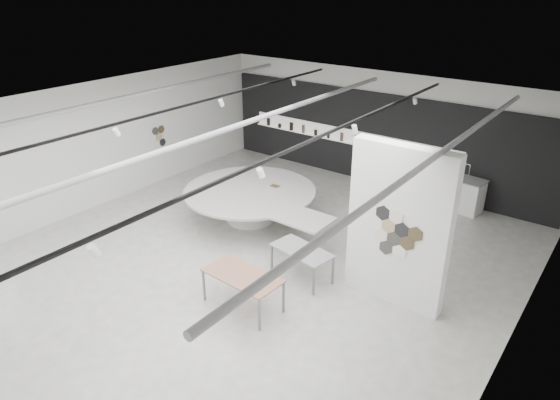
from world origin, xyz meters
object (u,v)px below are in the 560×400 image
Objects in this scene: display_island at (252,201)px; sample_table_wood at (242,277)px; sample_table_stone at (302,252)px; kitchen_counter at (453,191)px; partition_column at (399,227)px.

sample_table_wood is at bearing -52.31° from display_island.
kitchen_counter is (1.48, 6.05, -0.17)m from sample_table_stone.
partition_column is at bearing -11.84° from display_island.
sample_table_stone is at bearing -28.55° from display_island.
kitchen_counter is (4.35, 4.45, -0.11)m from display_island.
sample_table_stone is (0.37, 1.70, -0.05)m from sample_table_wood.
display_island is 4.13m from sample_table_wood.
partition_column is at bearing 41.91° from sample_table_wood.
sample_table_wood is at bearing -138.09° from partition_column.
partition_column reaches higher than sample_table_wood.
sample_table_stone is 6.23m from kitchen_counter.
kitchen_counter is at bearing 76.23° from sample_table_stone.
display_island is at bearing 150.89° from sample_table_stone.
display_island is 3.09× the size of sample_table_stone.
sample_table_stone is at bearing -96.44° from kitchen_counter.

